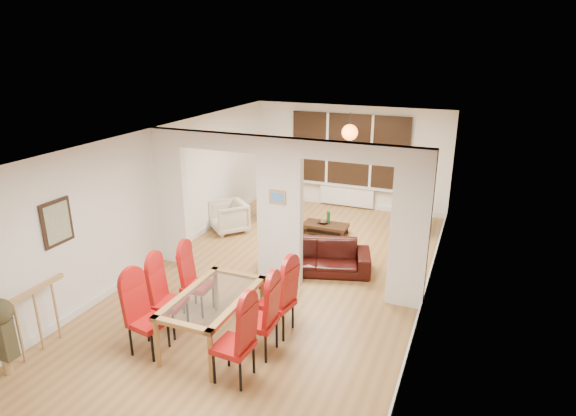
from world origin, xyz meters
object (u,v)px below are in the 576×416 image
Objects in this scene: dining_chair_lc at (197,282)px; dining_chair_ra at (233,340)px; dining_chair_rb at (259,316)px; sofa at (316,257)px; dining_chair_la at (148,317)px; armchair at (229,217)px; television at (412,217)px; dining_table at (214,319)px; dining_chair_rc at (276,298)px; coffee_table at (325,229)px; bowl at (323,222)px; person at (267,187)px; dining_chair_lb at (169,298)px; bottle at (328,217)px.

dining_chair_lc is 0.93× the size of dining_chair_ra.
dining_chair_rb is at bearing -30.21° from dining_chair_lc.
dining_chair_ra reaches higher than sofa.
armchair is (-1.16, 4.37, -0.20)m from dining_chair_la.
television is (1.30, 6.07, -0.25)m from dining_chair_ra.
dining_table reaches higher than sofa.
dining_chair_rc reaches higher than armchair.
dining_chair_rb reaches higher than dining_table.
dining_table is 1.44× the size of dining_chair_rc.
dining_chair_ra is 5.15m from coffee_table.
dining_table is 4.54m from coffee_table.
dining_chair_ra reaches higher than dining_chair_la.
dining_chair_lc is 4.52× the size of bowl.
person is at bearing 113.65° from dining_chair_ra.
person is (-0.62, 5.26, 0.30)m from dining_chair_la.
dining_chair_ra is at bearing -96.77° from dining_chair_rb.
sofa is 1.17× the size of person.
dining_chair_lb is 3.56× the size of bottle.
dining_chair_lb is at bearing -101.60° from coffee_table.
sofa is 1.88m from coffee_table.
person is at bearing 90.73° from dining_chair_lb.
dining_chair_lc reaches higher than coffee_table.
bottle is at bearing 118.12° from television.
dining_table is at bearing -92.36° from coffee_table.
armchair is at bearing -41.04° from person.
bottle is 0.17m from bowl.
bottle is (0.24, 4.56, 0.00)m from dining_table.
dining_chair_lc reaches higher than bottle.
armchair reaches higher than sofa.
bowl is at bearing 108.08° from dining_chair_rc.
person is at bearing 171.93° from coffee_table.
dining_chair_rc is 1.48× the size of armchair.
dining_chair_rc is (0.03, 0.54, -0.00)m from dining_chair_rb.
bottle is at bearing 70.91° from dining_chair_lc.
television is (2.59, 4.86, -0.22)m from dining_chair_lc.
dining_chair_lb is 4.70× the size of bowl.
dining_chair_la is 1.80m from dining_chair_rc.
dining_chair_lb is 1.04× the size of dining_chair_lc.
dining_chair_lc is 1.77m from dining_chair_ra.
dining_chair_rc is at bearing -83.18° from bottle.
dining_chair_lc is at bearing -172.75° from dining_chair_rc.
dining_chair_la is 1.15m from dining_chair_lc.
dining_table is at bearing 45.67° from dining_chair_la.
dining_table is 0.92m from dining_chair_lc.
dining_chair_rb is at bearing -14.54° from armchair.
television is 1.93m from bottle.
armchair reaches higher than bottle.
dining_table is 1.62× the size of coffee_table.
dining_chair_la is at bearing -33.52° from armchair.
dining_chair_rc reaches higher than dining_chair_lb.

